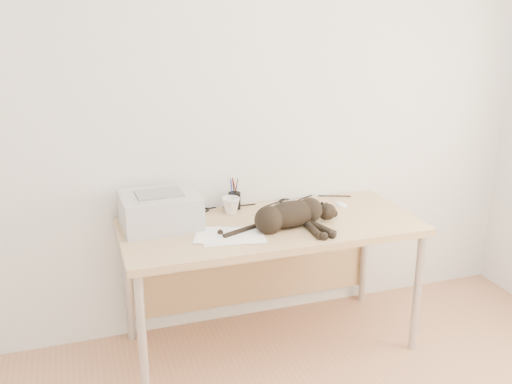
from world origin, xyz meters
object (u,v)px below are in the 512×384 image
object	(u,v)px
mouse	(342,203)
printer	(160,210)
cat	(288,216)
pen_cup	(234,200)
mug	(231,206)
desk	(266,240)

from	to	relation	value
mouse	printer	bearing A→B (deg)	177.52
printer	cat	size ratio (longest dim) A/B	0.61
cat	mouse	distance (m)	0.49
printer	pen_cup	distance (m)	0.47
pen_cup	mouse	xyz separation A→B (m)	(0.61, -0.15, -0.04)
mug	pen_cup	size ratio (longest dim) A/B	0.56
printer	desk	bearing A→B (deg)	-5.85
pen_cup	desk	bearing A→B (deg)	-58.67
cat	mug	world-z (taller)	cat
mouse	cat	bearing A→B (deg)	-153.60
printer	mouse	size ratio (longest dim) A/B	4.23
printer	mouse	xyz separation A→B (m)	(1.06, -0.00, -0.08)
desk	pen_cup	size ratio (longest dim) A/B	8.76
desk	pen_cup	distance (m)	0.30
desk	cat	bearing A→B (deg)	-70.71
printer	mug	size ratio (longest dim) A/B	4.01
desk	mug	size ratio (longest dim) A/B	15.66
pen_cup	mug	bearing A→B (deg)	-120.27
printer	cat	xyz separation A→B (m)	(0.63, -0.24, -0.03)
cat	mug	bearing A→B (deg)	117.41
cat	mouse	xyz separation A→B (m)	(0.42, 0.23, -0.05)
cat	mouse	world-z (taller)	cat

